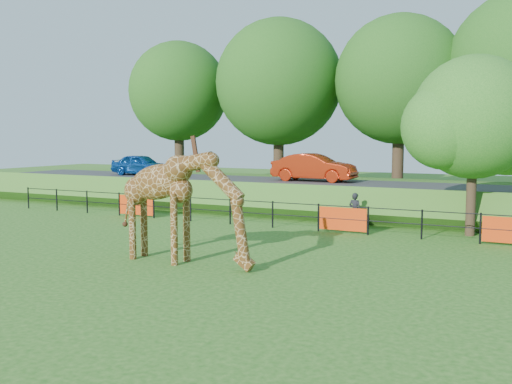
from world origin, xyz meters
TOP-DOWN VIEW (x-y plane):
  - ground at (0.00, 0.00)m, footprint 90.00×90.00m
  - giraffe at (0.44, 0.81)m, footprint 4.74×1.13m
  - perimeter_fence at (0.00, 8.00)m, footprint 28.07×0.10m
  - embankment at (0.00, 15.50)m, footprint 40.00×9.00m
  - road at (0.00, 14.00)m, footprint 40.00×5.00m
  - car_blue at (-11.51, 14.25)m, footprint 3.70×1.54m
  - car_red at (-0.69, 14.62)m, footprint 4.35×1.54m
  - visitor at (3.11, 9.25)m, footprint 0.60×0.45m
  - tree_east at (7.60, 9.63)m, footprint 5.40×4.71m
  - bg_tree_line at (1.89, 22.00)m, footprint 37.30×8.80m

SIDE VIEW (x-z plane):
  - ground at x=0.00m, z-range 0.00..0.00m
  - perimeter_fence at x=0.00m, z-range 0.00..1.10m
  - embankment at x=0.00m, z-range 0.00..1.30m
  - visitor at x=3.11m, z-range 0.00..1.47m
  - road at x=0.00m, z-range 1.30..1.42m
  - giraffe at x=0.44m, z-range 0.00..3.35m
  - car_blue at x=-11.51m, z-range 1.42..2.67m
  - car_red at x=-0.69m, z-range 1.42..2.85m
  - tree_east at x=7.60m, z-range 0.90..7.66m
  - bg_tree_line at x=1.89m, z-range 1.28..13.10m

